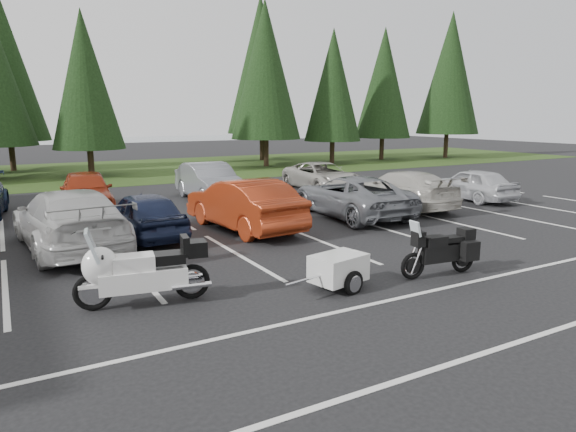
# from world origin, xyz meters

# --- Properties ---
(ground) EXTENTS (120.00, 120.00, 0.00)m
(ground) POSITION_xyz_m (0.00, 0.00, 0.00)
(ground) COLOR black
(ground) RESTS_ON ground
(grass_strip) EXTENTS (80.00, 16.00, 0.01)m
(grass_strip) POSITION_xyz_m (0.00, 24.00, 0.01)
(grass_strip) COLOR #223812
(grass_strip) RESTS_ON ground
(lake_water) EXTENTS (70.00, 50.00, 0.02)m
(lake_water) POSITION_xyz_m (4.00, 55.00, 0.00)
(lake_water) COLOR slate
(lake_water) RESTS_ON ground
(stall_markings) EXTENTS (32.00, 16.00, 0.01)m
(stall_markings) POSITION_xyz_m (0.00, 2.00, 0.00)
(stall_markings) COLOR silver
(stall_markings) RESTS_ON ground
(conifer_5) EXTENTS (4.14, 4.14, 9.63)m
(conifer_5) POSITION_xyz_m (0.00, 21.60, 5.63)
(conifer_5) COLOR #332316
(conifer_5) RESTS_ON ground
(conifer_6) EXTENTS (4.93, 4.93, 11.48)m
(conifer_6) POSITION_xyz_m (12.00, 22.10, 6.71)
(conifer_6) COLOR #332316
(conifer_6) RESTS_ON ground
(conifer_7) EXTENTS (4.27, 4.27, 9.94)m
(conifer_7) POSITION_xyz_m (17.50, 21.80, 5.81)
(conifer_7) COLOR #332316
(conifer_7) RESTS_ON ground
(conifer_8) EXTENTS (4.53, 4.53, 10.56)m
(conifer_8) POSITION_xyz_m (23.00, 22.60, 6.17)
(conifer_8) COLOR #332316
(conifer_8) RESTS_ON ground
(conifer_9) EXTENTS (5.19, 5.19, 12.10)m
(conifer_9) POSITION_xyz_m (29.00, 21.30, 7.07)
(conifer_9) COLOR #332316
(conifer_9) RESTS_ON ground
(conifer_back_b) EXTENTS (4.97, 4.97, 11.58)m
(conifer_back_b) POSITION_xyz_m (-4.00, 27.50, 6.77)
(conifer_back_b) COLOR #332316
(conifer_back_b) RESTS_ON ground
(conifer_back_c) EXTENTS (5.50, 5.50, 12.81)m
(conifer_back_c) POSITION_xyz_m (14.00, 26.80, 7.49)
(conifer_back_c) COLOR #332316
(conifer_back_c) RESTS_ON ground
(car_near_3) EXTENTS (2.80, 5.90, 1.66)m
(car_near_3) POSITION_xyz_m (-3.24, 3.87, 0.83)
(car_near_3) COLOR beige
(car_near_3) RESTS_ON ground
(car_near_4) EXTENTS (1.86, 4.21, 1.41)m
(car_near_4) POSITION_xyz_m (-1.14, 4.26, 0.71)
(car_near_4) COLOR #161D38
(car_near_4) RESTS_ON ground
(car_near_5) EXTENTS (2.24, 5.13, 1.64)m
(car_near_5) POSITION_xyz_m (1.92, 3.85, 0.82)
(car_near_5) COLOR #982E13
(car_near_5) RESTS_ON ground
(car_near_6) EXTENTS (2.72, 5.45, 1.48)m
(car_near_6) POSITION_xyz_m (6.24, 3.94, 0.74)
(car_near_6) COLOR slate
(car_near_6) RESTS_ON ground
(car_near_7) EXTENTS (2.19, 5.13, 1.48)m
(car_near_7) POSITION_xyz_m (8.97, 4.34, 0.74)
(car_near_7) COLOR beige
(car_near_7) RESTS_ON ground
(car_near_8) EXTENTS (1.82, 4.13, 1.38)m
(car_near_8) POSITION_xyz_m (12.94, 4.32, 0.69)
(car_near_8) COLOR silver
(car_near_8) RESTS_ON ground
(car_far_2) EXTENTS (2.25, 4.69, 1.55)m
(car_far_2) POSITION_xyz_m (-1.97, 9.79, 0.77)
(car_far_2) COLOR maroon
(car_far_2) RESTS_ON ground
(car_far_3) EXTENTS (1.78, 4.88, 1.60)m
(car_far_3) POSITION_xyz_m (3.04, 9.82, 0.80)
(car_far_3) COLOR slate
(car_far_3) RESTS_ON ground
(car_far_4) EXTENTS (2.38, 4.92, 1.35)m
(car_far_4) POSITION_xyz_m (8.96, 10.08, 0.67)
(car_far_4) COLOR #AAA59C
(car_far_4) RESTS_ON ground
(touring_motorcycle) EXTENTS (2.94, 1.32, 1.57)m
(touring_motorcycle) POSITION_xyz_m (-2.55, -1.33, 0.78)
(touring_motorcycle) COLOR white
(touring_motorcycle) RESTS_ON ground
(cargo_trailer) EXTENTS (1.80, 1.25, 0.76)m
(cargo_trailer) POSITION_xyz_m (1.26, -2.41, 0.38)
(cargo_trailer) COLOR silver
(cargo_trailer) RESTS_ON ground
(adventure_motorcycle) EXTENTS (2.30, 1.02, 1.36)m
(adventure_motorcycle) POSITION_xyz_m (3.76, -2.78, 0.68)
(adventure_motorcycle) COLOR black
(adventure_motorcycle) RESTS_ON ground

